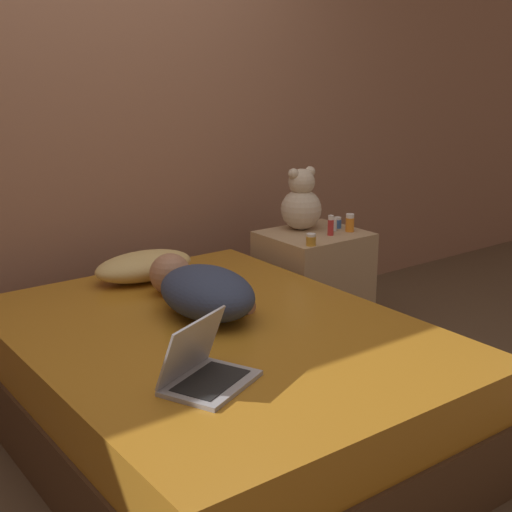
{
  "coord_description": "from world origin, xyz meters",
  "views": [
    {
      "loc": [
        -1.44,
        -2.19,
        1.54
      ],
      "look_at": [
        0.37,
        0.24,
        0.68
      ],
      "focal_mm": 50.0,
      "sensor_mm": 36.0,
      "label": 1
    }
  ],
  "objects": [
    {
      "name": "ground_plane",
      "position": [
        0.0,
        0.0,
        0.0
      ],
      "size": [
        12.0,
        12.0,
        0.0
      ],
      "primitive_type": "plane",
      "color": "brown"
    },
    {
      "name": "wall_back",
      "position": [
        0.0,
        1.24,
        1.3
      ],
      "size": [
        8.0,
        0.06,
        2.6
      ],
      "color": "#996B51",
      "rests_on": "ground_plane"
    },
    {
      "name": "bed",
      "position": [
        0.0,
        0.0,
        0.25
      ],
      "size": [
        1.46,
        1.92,
        0.5
      ],
      "color": "#4C331E",
      "rests_on": "ground_plane"
    },
    {
      "name": "nightstand",
      "position": [
        1.05,
        0.63,
        0.3
      ],
      "size": [
        0.53,
        0.46,
        0.6
      ],
      "color": "tan",
      "rests_on": "ground_plane"
    },
    {
      "name": "pillow",
      "position": [
        0.07,
        0.74,
        0.56
      ],
      "size": [
        0.49,
        0.27,
        0.14
      ],
      "color": "tan",
      "rests_on": "bed"
    },
    {
      "name": "person_lying",
      "position": [
        0.05,
        0.2,
        0.6
      ],
      "size": [
        0.37,
        0.68,
        0.2
      ],
      "rotation": [
        0.0,
        0.0,
        -0.05
      ],
      "color": "#2D3851",
      "rests_on": "bed"
    },
    {
      "name": "laptop",
      "position": [
        -0.3,
        -0.38,
        0.55
      ],
      "size": [
        0.37,
        0.33,
        0.22
      ],
      "rotation": [
        0.0,
        0.0,
        0.42
      ],
      "color": "#9E9EA3",
      "rests_on": "bed"
    },
    {
      "name": "teddy_bear",
      "position": [
        1.05,
        0.74,
        0.75
      ],
      "size": [
        0.22,
        0.22,
        0.34
      ],
      "color": "beige",
      "rests_on": "nightstand"
    },
    {
      "name": "bottle_orange",
      "position": [
        1.23,
        0.54,
        0.65
      ],
      "size": [
        0.05,
        0.05,
        0.1
      ],
      "color": "orange",
      "rests_on": "nightstand"
    },
    {
      "name": "bottle_amber",
      "position": [
        0.86,
        0.44,
        0.63
      ],
      "size": [
        0.05,
        0.05,
        0.06
      ],
      "color": "gold",
      "rests_on": "nightstand"
    },
    {
      "name": "bottle_blue",
      "position": [
        1.23,
        0.64,
        0.63
      ],
      "size": [
        0.04,
        0.04,
        0.06
      ],
      "color": "#3866B2",
      "rests_on": "nightstand"
    },
    {
      "name": "bottle_red",
      "position": [
        1.09,
        0.54,
        0.66
      ],
      "size": [
        0.03,
        0.03,
        0.11
      ],
      "color": "#B72D2D",
      "rests_on": "nightstand"
    },
    {
      "name": "bottle_clear",
      "position": [
        1.17,
        0.6,
        0.63
      ],
      "size": [
        0.03,
        0.03,
        0.07
      ],
      "color": "silver",
      "rests_on": "nightstand"
    }
  ]
}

